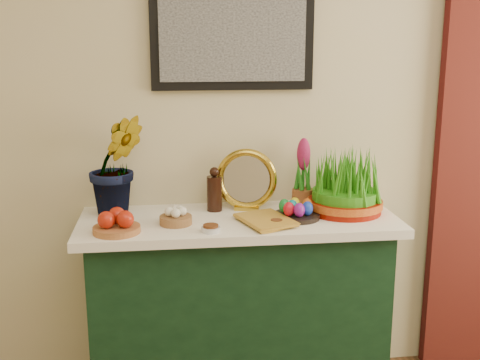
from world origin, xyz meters
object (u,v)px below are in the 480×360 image
(mirror, at_px, (246,180))
(book, at_px, (246,223))
(sideboard, at_px, (239,313))
(wheatgrass_sabzeh, at_px, (345,186))
(hyacinth_green, at_px, (116,149))

(mirror, distance_m, book, 0.30)
(sideboard, relative_size, wheatgrass_sabzeh, 3.81)
(wheatgrass_sabzeh, bearing_deg, book, -161.42)
(sideboard, xyz_separation_m, mirror, (0.05, 0.12, 0.60))
(sideboard, distance_m, mirror, 0.62)
(book, bearing_deg, sideboard, 76.04)
(book, height_order, wheatgrass_sabzeh, wheatgrass_sabzeh)
(sideboard, xyz_separation_m, book, (0.01, -0.14, 0.48))
(hyacinth_green, bearing_deg, book, -39.70)
(mirror, xyz_separation_m, book, (-0.04, -0.27, -0.12))
(book, bearing_deg, mirror, 62.75)
(sideboard, height_order, hyacinth_green, hyacinth_green)
(hyacinth_green, bearing_deg, mirror, -13.12)
(sideboard, relative_size, mirror, 4.50)
(sideboard, bearing_deg, mirror, 67.70)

